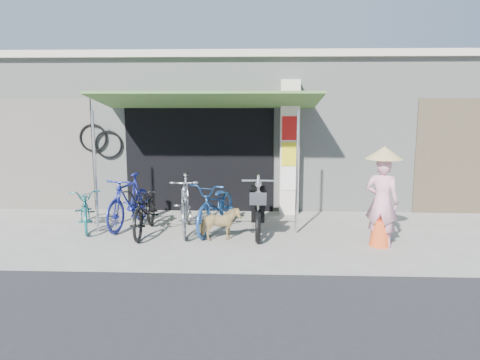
{
  "coord_description": "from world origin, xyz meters",
  "views": [
    {
      "loc": [
        0.18,
        -8.07,
        2.53
      ],
      "look_at": [
        -0.2,
        1.0,
        1.0
      ],
      "focal_mm": 35.0,
      "sensor_mm": 36.0,
      "label": 1
    }
  ],
  "objects_px": {
    "bike_teal": "(86,208)",
    "bike_silver": "(185,203)",
    "bike_black": "(145,210)",
    "bike_navy": "(216,206)",
    "street_dog": "(220,224)",
    "moped": "(258,205)",
    "nun": "(382,197)",
    "bike_blue": "(129,201)"
  },
  "relations": [
    {
      "from": "bike_black",
      "to": "street_dog",
      "type": "distance_m",
      "value": 1.55
    },
    {
      "from": "bike_teal",
      "to": "nun",
      "type": "relative_size",
      "value": 0.92
    },
    {
      "from": "bike_silver",
      "to": "street_dog",
      "type": "xyz_separation_m",
      "value": [
        0.72,
        -0.6,
        -0.25
      ]
    },
    {
      "from": "moped",
      "to": "bike_teal",
      "type": "bearing_deg",
      "value": 178.96
    },
    {
      "from": "street_dog",
      "to": "moped",
      "type": "distance_m",
      "value": 0.99
    },
    {
      "from": "moped",
      "to": "nun",
      "type": "relative_size",
      "value": 1.16
    },
    {
      "from": "bike_blue",
      "to": "moped",
      "type": "height_order",
      "value": "moped"
    },
    {
      "from": "bike_navy",
      "to": "street_dog",
      "type": "relative_size",
      "value": 2.6
    },
    {
      "from": "bike_silver",
      "to": "nun",
      "type": "distance_m",
      "value": 3.68
    },
    {
      "from": "bike_teal",
      "to": "bike_black",
      "type": "height_order",
      "value": "bike_black"
    },
    {
      "from": "bike_blue",
      "to": "bike_black",
      "type": "height_order",
      "value": "bike_blue"
    },
    {
      "from": "bike_navy",
      "to": "bike_silver",
      "type": "bearing_deg",
      "value": -156.83
    },
    {
      "from": "street_dog",
      "to": "bike_navy",
      "type": "bearing_deg",
      "value": -6.23
    },
    {
      "from": "bike_black",
      "to": "street_dog",
      "type": "height_order",
      "value": "bike_black"
    },
    {
      "from": "bike_blue",
      "to": "nun",
      "type": "xyz_separation_m",
      "value": [
        4.78,
        -1.05,
        0.34
      ]
    },
    {
      "from": "bike_silver",
      "to": "bike_black",
      "type": "bearing_deg",
      "value": -173.73
    },
    {
      "from": "nun",
      "to": "bike_teal",
      "type": "bearing_deg",
      "value": 17.28
    },
    {
      "from": "street_dog",
      "to": "nun",
      "type": "relative_size",
      "value": 0.42
    },
    {
      "from": "bike_teal",
      "to": "moped",
      "type": "xyz_separation_m",
      "value": [
        3.45,
        -0.05,
        0.1
      ]
    },
    {
      "from": "bike_navy",
      "to": "moped",
      "type": "height_order",
      "value": "moped"
    },
    {
      "from": "bike_silver",
      "to": "bike_navy",
      "type": "relative_size",
      "value": 0.98
    },
    {
      "from": "bike_black",
      "to": "bike_silver",
      "type": "distance_m",
      "value": 0.78
    },
    {
      "from": "street_dog",
      "to": "bike_teal",
      "type": "bearing_deg",
      "value": 59.1
    },
    {
      "from": "bike_silver",
      "to": "moped",
      "type": "distance_m",
      "value": 1.42
    },
    {
      "from": "bike_black",
      "to": "bike_silver",
      "type": "xyz_separation_m",
      "value": [
        0.76,
        0.17,
        0.1
      ]
    },
    {
      "from": "bike_black",
      "to": "bike_silver",
      "type": "bearing_deg",
      "value": 10.81
    },
    {
      "from": "bike_silver",
      "to": "street_dog",
      "type": "height_order",
      "value": "bike_silver"
    },
    {
      "from": "bike_navy",
      "to": "bike_black",
      "type": "bearing_deg",
      "value": -154.35
    },
    {
      "from": "street_dog",
      "to": "bike_silver",
      "type": "bearing_deg",
      "value": 34.0
    },
    {
      "from": "bike_blue",
      "to": "bike_black",
      "type": "relative_size",
      "value": 1.01
    },
    {
      "from": "bike_teal",
      "to": "bike_black",
      "type": "bearing_deg",
      "value": -34.03
    },
    {
      "from": "bike_silver",
      "to": "street_dog",
      "type": "bearing_deg",
      "value": -46.23
    },
    {
      "from": "bike_teal",
      "to": "bike_black",
      "type": "relative_size",
      "value": 0.91
    },
    {
      "from": "bike_black",
      "to": "street_dog",
      "type": "xyz_separation_m",
      "value": [
        1.48,
        -0.43,
        -0.16
      ]
    },
    {
      "from": "street_dog",
      "to": "nun",
      "type": "xyz_separation_m",
      "value": [
        2.87,
        -0.17,
        0.56
      ]
    },
    {
      "from": "moped",
      "to": "street_dog",
      "type": "bearing_deg",
      "value": -136.34
    },
    {
      "from": "bike_black",
      "to": "bike_navy",
      "type": "distance_m",
      "value": 1.38
    },
    {
      "from": "bike_navy",
      "to": "moped",
      "type": "distance_m",
      "value": 0.82
    },
    {
      "from": "bike_teal",
      "to": "bike_silver",
      "type": "distance_m",
      "value": 2.04
    },
    {
      "from": "bike_blue",
      "to": "street_dog",
      "type": "relative_size",
      "value": 2.43
    },
    {
      "from": "street_dog",
      "to": "bike_black",
      "type": "bearing_deg",
      "value": 57.61
    },
    {
      "from": "bike_blue",
      "to": "nun",
      "type": "relative_size",
      "value": 1.01
    }
  ]
}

